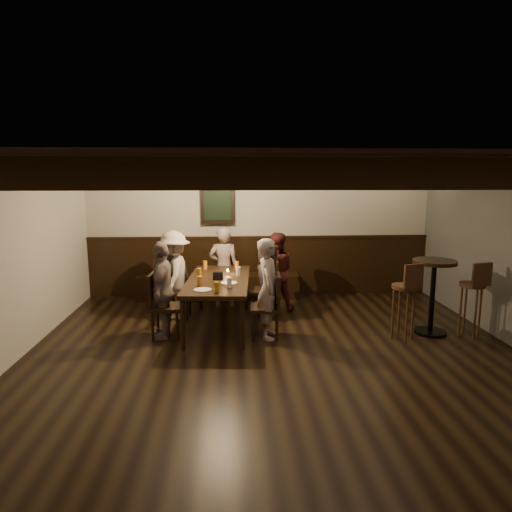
{
  "coord_description": "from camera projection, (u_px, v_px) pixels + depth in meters",
  "views": [
    {
      "loc": [
        -0.56,
        -5.15,
        2.31
      ],
      "look_at": [
        -0.2,
        1.3,
        1.14
      ],
      "focal_mm": 32.0,
      "sensor_mm": 36.0,
      "label": 1
    }
  ],
  "objects": [
    {
      "name": "room",
      "position": [
        248.0,
        250.0,
        7.47
      ],
      "size": [
        7.0,
        7.0,
        7.0
      ],
      "color": "black",
      "rests_on": "ground"
    },
    {
      "name": "dining_table",
      "position": [
        218.0,
        283.0,
        6.87
      ],
      "size": [
        1.03,
        2.07,
        0.75
      ],
      "rotation": [
        0.0,
        0.0,
        -0.06
      ],
      "color": "black",
      "rests_on": "floor"
    },
    {
      "name": "chair_left_near",
      "position": [
        177.0,
        301.0,
        7.39
      ],
      "size": [
        0.44,
        0.44,
        0.9
      ],
      "rotation": [
        0.0,
        0.0,
        -1.63
      ],
      "color": "black",
      "rests_on": "floor"
    },
    {
      "name": "chair_left_far",
      "position": [
        166.0,
        318.0,
        6.51
      ],
      "size": [
        0.45,
        0.45,
        0.94
      ],
      "rotation": [
        0.0,
        0.0,
        -1.63
      ],
      "color": "black",
      "rests_on": "floor"
    },
    {
      "name": "chair_right_near",
      "position": [
        266.0,
        300.0,
        7.38
      ],
      "size": [
        0.46,
        0.46,
        0.96
      ],
      "rotation": [
        0.0,
        0.0,
        1.51
      ],
      "color": "black",
      "rests_on": "floor"
    },
    {
      "name": "chair_right_far",
      "position": [
        266.0,
        318.0,
        6.5
      ],
      "size": [
        0.44,
        0.44,
        0.92
      ],
      "rotation": [
        0.0,
        0.0,
        1.51
      ],
      "color": "black",
      "rests_on": "floor"
    },
    {
      "name": "person_bench_left",
      "position": [
        170.0,
        272.0,
        7.77
      ],
      "size": [
        0.67,
        0.46,
        1.31
      ],
      "primitive_type": "imported",
      "rotation": [
        0.0,
        0.0,
        3.08
      ],
      "color": "black",
      "rests_on": "floor"
    },
    {
      "name": "person_bench_centre",
      "position": [
        224.0,
        268.0,
        7.9
      ],
      "size": [
        0.54,
        0.37,
        1.41
      ],
      "primitive_type": "imported",
      "rotation": [
        0.0,
        0.0,
        3.08
      ],
      "color": "#77665F",
      "rests_on": "floor"
    },
    {
      "name": "person_bench_right",
      "position": [
        276.0,
        272.0,
        7.76
      ],
      "size": [
        0.68,
        0.55,
        1.34
      ],
      "primitive_type": "imported",
      "rotation": [
        0.0,
        0.0,
        3.08
      ],
      "color": "#57201D",
      "rests_on": "floor"
    },
    {
      "name": "person_left_near",
      "position": [
        174.0,
        275.0,
        7.32
      ],
      "size": [
        0.59,
        0.95,
        1.42
      ],
      "primitive_type": "imported",
      "rotation": [
        0.0,
        0.0,
        -1.63
      ],
      "color": "#AB9C90",
      "rests_on": "floor"
    },
    {
      "name": "person_left_far",
      "position": [
        163.0,
        290.0,
        6.43
      ],
      "size": [
        0.39,
        0.83,
        1.38
      ],
      "primitive_type": "imported",
      "rotation": [
        0.0,
        0.0,
        -1.63
      ],
      "color": "gray",
      "rests_on": "floor"
    },
    {
      "name": "person_right_near",
      "position": [
        267.0,
        282.0,
        7.33
      ],
      "size": [
        0.42,
        0.61,
        1.21
      ],
      "primitive_type": "imported",
      "rotation": [
        0.0,
        0.0,
        1.51
      ],
      "color": "#242326",
      "rests_on": "floor"
    },
    {
      "name": "person_right_far",
      "position": [
        269.0,
        289.0,
        6.42
      ],
      "size": [
        0.37,
        0.54,
        1.43
      ],
      "primitive_type": "imported",
      "rotation": [
        0.0,
        0.0,
        1.51
      ],
      "color": "gray",
      "rests_on": "floor"
    },
    {
      "name": "pint_a",
      "position": [
        205.0,
        265.0,
        7.54
      ],
      "size": [
        0.07,
        0.07,
        0.14
      ],
      "primitive_type": "cylinder",
      "color": "#BF7219",
      "rests_on": "dining_table"
    },
    {
      "name": "pint_b",
      "position": [
        237.0,
        266.0,
        7.49
      ],
      "size": [
        0.07,
        0.07,
        0.14
      ],
      "primitive_type": "cylinder",
      "color": "#BF7219",
      "rests_on": "dining_table"
    },
    {
      "name": "pint_c",
      "position": [
        199.0,
        273.0,
        6.95
      ],
      "size": [
        0.07,
        0.07,
        0.14
      ],
      "primitive_type": "cylinder",
      "color": "#BF7219",
      "rests_on": "dining_table"
    },
    {
      "name": "pint_d",
      "position": [
        239.0,
        271.0,
        7.04
      ],
      "size": [
        0.07,
        0.07,
        0.14
      ],
      "primitive_type": "cylinder",
      "color": "silver",
      "rests_on": "dining_table"
    },
    {
      "name": "pint_e",
      "position": [
        200.0,
        281.0,
        6.41
      ],
      "size": [
        0.07,
        0.07,
        0.14
      ],
      "primitive_type": "cylinder",
      "color": "#BF7219",
      "rests_on": "dining_table"
    },
    {
      "name": "pint_f",
      "position": [
        229.0,
        283.0,
        6.31
      ],
      "size": [
        0.07,
        0.07,
        0.14
      ],
      "primitive_type": "cylinder",
      "color": "silver",
      "rests_on": "dining_table"
    },
    {
      "name": "pint_g",
      "position": [
        217.0,
        287.0,
        6.06
      ],
      "size": [
        0.07,
        0.07,
        0.14
      ],
      "primitive_type": "cylinder",
      "color": "#BF7219",
      "rests_on": "dining_table"
    },
    {
      "name": "plate_near",
      "position": [
        203.0,
        290.0,
        6.17
      ],
      "size": [
        0.24,
        0.24,
        0.01
      ],
      "primitive_type": "cylinder",
      "color": "white",
      "rests_on": "dining_table"
    },
    {
      "name": "plate_far",
      "position": [
        229.0,
        283.0,
        6.56
      ],
      "size": [
        0.24,
        0.24,
        0.01
      ],
      "primitive_type": "cylinder",
      "color": "white",
      "rests_on": "dining_table"
    },
    {
      "name": "condiment_caddy",
      "position": [
        218.0,
        276.0,
        6.8
      ],
      "size": [
        0.15,
        0.1,
        0.12
      ],
      "primitive_type": "cube",
      "color": "black",
      "rests_on": "dining_table"
    },
    {
      "name": "candle",
      "position": [
        228.0,
        273.0,
        7.15
      ],
      "size": [
        0.05,
        0.05,
        0.05
      ],
      "primitive_type": "cylinder",
      "color": "beige",
      "rests_on": "dining_table"
    },
    {
      "name": "high_top_table",
      "position": [
        433.0,
        286.0,
        6.58
      ],
      "size": [
        0.62,
        0.62,
        1.1
      ],
      "color": "black",
      "rests_on": "floor"
    },
    {
      "name": "bar_stool_left",
      "position": [
        403.0,
        311.0,
        6.4
      ],
      "size": [
        0.38,
        0.4,
        1.11
      ],
      "rotation": [
        0.0,
        0.0,
        0.33
      ],
      "color": "#3D2613",
      "rests_on": "floor"
    },
    {
      "name": "bar_stool_right",
      "position": [
        471.0,
        309.0,
        6.5
      ],
      "size": [
        0.36,
        0.38,
        1.11
      ],
      "rotation": [
        0.0,
        0.0,
        0.2
      ],
      "color": "#3D2613",
      "rests_on": "floor"
    }
  ]
}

